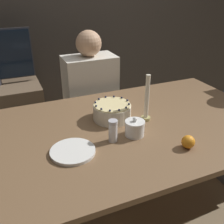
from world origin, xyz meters
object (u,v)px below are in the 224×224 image
at_px(cake, 112,111).
at_px(sugar_shaker, 113,131).
at_px(candle, 147,102).
at_px(person_man_blue_shirt, 91,113).
at_px(sugar_bowl, 135,128).

height_order(cake, sugar_shaker, sugar_shaker).
relative_size(candle, person_man_blue_shirt, 0.24).
relative_size(sugar_bowl, person_man_blue_shirt, 0.09).
distance_m(cake, sugar_shaker, 0.24).
relative_size(cake, candle, 0.80).
xyz_separation_m(cake, candle, (0.18, -0.09, 0.06)).
relative_size(sugar_bowl, sugar_shaker, 0.90).
relative_size(cake, person_man_blue_shirt, 0.19).
distance_m(cake, candle, 0.21).
bearing_deg(sugar_shaker, person_man_blue_shirt, 79.06).
distance_m(sugar_bowl, person_man_blue_shirt, 0.86).
distance_m(candle, person_man_blue_shirt, 0.78).
relative_size(sugar_bowl, candle, 0.39).
bearing_deg(person_man_blue_shirt, cake, 83.48).
bearing_deg(sugar_shaker, candle, 26.54).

